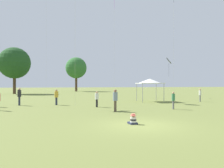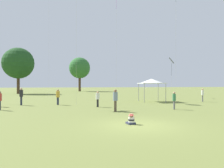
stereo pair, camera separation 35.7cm
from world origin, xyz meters
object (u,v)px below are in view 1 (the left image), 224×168
person_standing_2 (97,98)px  person_standing_5 (200,94)px  person_standing_4 (56,96)px  canopy_tent (150,81)px  seated_toddler (133,120)px  person_standing_7 (173,99)px  person_standing_3 (115,98)px  kite_5 (169,61)px  distant_tree_0 (14,63)px  distant_tree_1 (76,68)px  person_standing_1 (19,95)px

person_standing_2 → person_standing_5: person_standing_5 is taller
person_standing_4 → canopy_tent: size_ratio=0.50×
seated_toddler → person_standing_7: 8.39m
person_standing_3 → person_standing_7: 5.42m
person_standing_4 → kite_5: kite_5 is taller
person_standing_3 → person_standing_5: person_standing_3 is taller
person_standing_2 → kite_5: (14.76, 12.39, 5.18)m
person_standing_5 → distant_tree_0: size_ratio=0.16×
person_standing_2 → person_standing_5: (14.02, 3.24, 0.11)m
seated_toddler → distant_tree_1: size_ratio=0.05×
person_standing_4 → person_standing_5: size_ratio=1.00×
seated_toddler → person_standing_3: person_standing_3 is taller
distant_tree_0 → person_standing_4: bearing=-73.3°
person_standing_2 → canopy_tent: (7.87, 5.02, 1.69)m
seated_toddler → canopy_tent: 16.51m
person_standing_5 → canopy_tent: canopy_tent is taller
canopy_tent → kite_5: bearing=46.9°
person_standing_7 → canopy_tent: 8.89m
kite_5 → distant_tree_0: (-27.65, 21.19, 1.03)m
person_standing_5 → person_standing_2: bearing=101.4°
seated_toddler → person_standing_2: person_standing_2 is taller
seated_toddler → person_standing_5: (13.78, 12.66, 0.78)m
person_standing_4 → distant_tree_0: bearing=-103.0°
person_standing_5 → kite_5: (0.74, 9.15, 5.07)m
person_standing_5 → distant_tree_0: (-26.91, 30.35, 6.10)m
person_standing_7 → distant_tree_0: 42.21m
seated_toddler → person_standing_5: person_standing_5 is taller
person_standing_1 → person_standing_2: person_standing_1 is taller
seated_toddler → person_standing_3: 5.70m
distant_tree_0 → seated_toddler: bearing=-73.0°
seated_toddler → person_standing_1: (-7.76, 13.14, 0.86)m
distant_tree_0 → distant_tree_1: distant_tree_0 is taller
person_standing_5 → distant_tree_0: bearing=40.0°
person_standing_7 → distant_tree_1: size_ratio=0.14×
person_standing_2 → person_standing_4: bearing=-97.9°
person_standing_4 → kite_5: size_ratio=0.25×
seated_toddler → distant_tree_1: (2.44, 57.93, 7.13)m
canopy_tent → person_standing_5: bearing=-16.2°
person_standing_5 → person_standing_7: size_ratio=1.07×
person_standing_3 → distant_tree_1: bearing=-111.6°
person_standing_1 → person_standing_5: size_ratio=1.10×
person_standing_4 → distant_tree_0: size_ratio=0.16×
person_standing_4 → person_standing_5: 17.79m
distant_tree_0 → person_standing_1: bearing=-79.8°
person_standing_7 → kite_5: bearing=-66.6°
kite_5 → person_standing_5: bearing=-112.4°
person_standing_5 → distant_tree_1: size_ratio=0.16×
person_standing_1 → person_standing_3: 11.21m
distant_tree_1 → person_standing_4: bearing=-98.1°
canopy_tent → distant_tree_0: (-20.76, 28.56, 4.52)m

